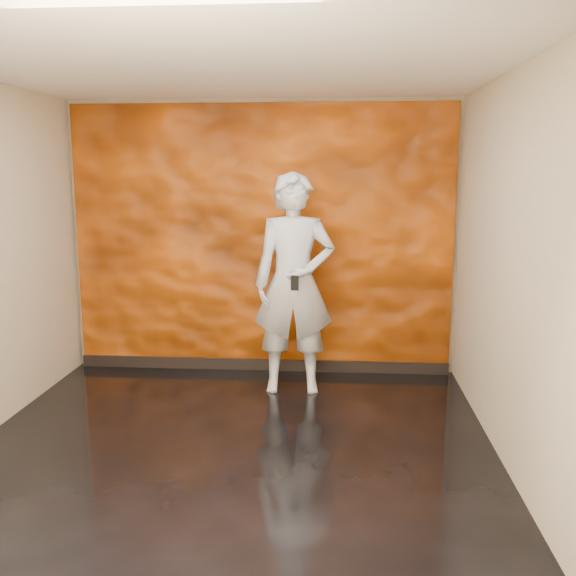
# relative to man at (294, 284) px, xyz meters

# --- Properties ---
(room) EXTENTS (4.02, 4.02, 2.81)m
(room) POSITION_rel_man_xyz_m (-0.38, -1.35, 0.36)
(room) COLOR black
(room) RESTS_ON ground
(feature_wall) EXTENTS (3.90, 0.06, 2.75)m
(feature_wall) POSITION_rel_man_xyz_m (-0.38, 0.61, 0.34)
(feature_wall) COLOR #E75C08
(feature_wall) RESTS_ON ground
(baseboard) EXTENTS (3.90, 0.04, 0.12)m
(baseboard) POSITION_rel_man_xyz_m (-0.38, 0.57, -0.98)
(baseboard) COLOR black
(baseboard) RESTS_ON ground
(man) EXTENTS (0.79, 0.54, 2.08)m
(man) POSITION_rel_man_xyz_m (0.00, 0.00, 0.00)
(man) COLOR #A7ABB7
(man) RESTS_ON ground
(phone) EXTENTS (0.07, 0.03, 0.13)m
(phone) POSITION_rel_man_xyz_m (0.03, -0.30, 0.06)
(phone) COLOR black
(phone) RESTS_ON man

